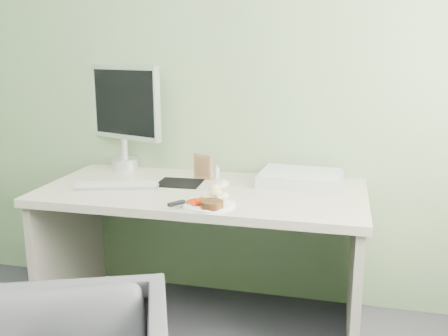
% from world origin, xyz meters
% --- Properties ---
extents(wall_back, '(3.50, 0.00, 3.50)m').
position_xyz_m(wall_back, '(0.00, 2.00, 1.35)').
color(wall_back, '#6E875F').
rests_on(wall_back, floor).
extents(desk, '(1.60, 0.75, 0.73)m').
position_xyz_m(desk, '(0.00, 1.62, 0.55)').
color(desk, beige).
rests_on(desk, floor).
extents(plate, '(0.24, 0.24, 0.01)m').
position_xyz_m(plate, '(0.11, 1.37, 0.74)').
color(plate, white).
rests_on(plate, desk).
extents(steak, '(0.13, 0.13, 0.03)m').
position_xyz_m(steak, '(0.14, 1.31, 0.76)').
color(steak, black).
rests_on(steak, plate).
extents(potato_pile, '(0.13, 0.11, 0.06)m').
position_xyz_m(potato_pile, '(0.13, 1.40, 0.77)').
color(potato_pile, tan).
rests_on(potato_pile, plate).
extents(carrot_heap, '(0.07, 0.07, 0.04)m').
position_xyz_m(carrot_heap, '(0.06, 1.34, 0.76)').
color(carrot_heap, '#FF3105').
rests_on(carrot_heap, plate).
extents(steak_knife, '(0.14, 0.19, 0.02)m').
position_xyz_m(steak_knife, '(-0.00, 1.32, 0.75)').
color(steak_knife, silver).
rests_on(steak_knife, plate).
extents(mousepad, '(0.23, 0.21, 0.00)m').
position_xyz_m(mousepad, '(-0.14, 1.70, 0.73)').
color(mousepad, black).
rests_on(mousepad, desk).
extents(keyboard, '(0.42, 0.23, 0.02)m').
position_xyz_m(keyboard, '(-0.41, 1.53, 0.75)').
color(keyboard, white).
rests_on(keyboard, desk).
extents(computer_mouse, '(0.07, 0.11, 0.04)m').
position_xyz_m(computer_mouse, '(0.10, 1.67, 0.75)').
color(computer_mouse, white).
rests_on(computer_mouse, desk).
extents(photo_frame, '(0.11, 0.04, 0.13)m').
position_xyz_m(photo_frame, '(-0.05, 1.82, 0.80)').
color(photo_frame, '#936944').
rests_on(photo_frame, desk).
extents(eyedrop_bottle, '(0.03, 0.03, 0.07)m').
position_xyz_m(eyedrop_bottle, '(0.02, 1.85, 0.76)').
color(eyedrop_bottle, white).
rests_on(eyedrop_bottle, desk).
extents(scanner, '(0.43, 0.30, 0.06)m').
position_xyz_m(scanner, '(0.47, 1.81, 0.76)').
color(scanner, '#B5B8BD').
rests_on(scanner, desk).
extents(monitor, '(0.48, 0.21, 0.59)m').
position_xyz_m(monitor, '(-0.55, 1.94, 1.06)').
color(monitor, silver).
rests_on(monitor, desk).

